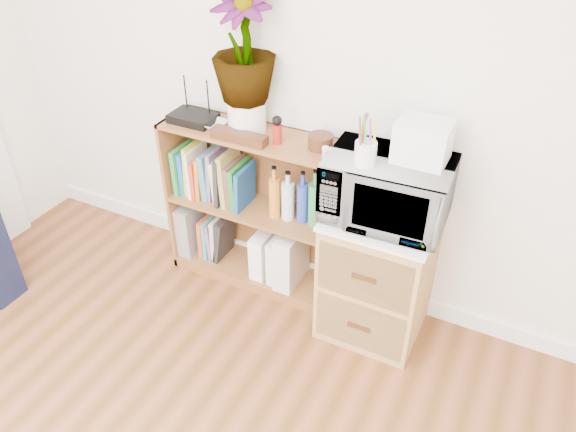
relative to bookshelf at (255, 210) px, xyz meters
The scene contains 21 objects.
skirting_board 0.57m from the bookshelf, 21.80° to the left, with size 4.00×0.02×0.10m, color white.
bookshelf is the anchor object (origin of this frame).
wicker_unit 0.76m from the bookshelf, ahead, with size 0.50×0.45×0.70m, color #9E7542.
microwave 0.85m from the bookshelf, ahead, with size 0.56×0.38×0.31m, color white.
pen_cup 0.91m from the bookshelf, 14.44° to the right, with size 0.09×0.09×0.10m, color white.
small_appliance 1.08m from the bookshelf, ahead, with size 0.23×0.19×0.18m, color white.
router 0.60m from the bookshelf, behind, with size 0.24×0.16×0.04m, color black.
white_bowl 0.53m from the bookshelf, behind, with size 0.13×0.13×0.03m, color silver.
plant_pot 0.56m from the bookshelf, 151.05° to the left, with size 0.19×0.19×0.16m, color white.
potted_plant 0.91m from the bookshelf, 151.05° to the left, with size 0.31×0.31×0.55m, color #327F39.
trinket_box 0.51m from the bookshelf, 97.47° to the right, with size 0.29×0.07×0.05m, color #3A1A0F.
kokeshi_doll 0.55m from the bookshelf, 13.44° to the right, with size 0.04×0.04×0.10m, color maroon.
wooden_bowl 0.63m from the bookshelf, ahead, with size 0.12×0.12×0.07m, color #3A1F10.
paint_jars 0.70m from the bookshelf, 10.70° to the right, with size 0.11×0.04×0.05m, color pink.
file_box 0.50m from the bookshelf, behind, with size 0.10×0.25×0.32m, color gray.
magazine_holder_left 0.27m from the bookshelf, 10.01° to the right, with size 0.09×0.22×0.27m, color white.
magazine_holder_mid 0.32m from the bookshelf, ahead, with size 0.09×0.22×0.28m, color white.
magazine_holder_right 0.33m from the bookshelf, ahead, with size 0.11×0.27×0.34m, color silver.
cookbooks 0.30m from the bookshelf, behind, with size 0.43×0.20×0.31m.
liquor_bottles 0.35m from the bookshelf, ahead, with size 0.37×0.07×0.32m.
lower_books 0.38m from the bookshelf, behind, with size 0.18×0.19×0.29m.
Camera 1 is at (0.96, -0.11, 2.24)m, focal length 35.00 mm.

